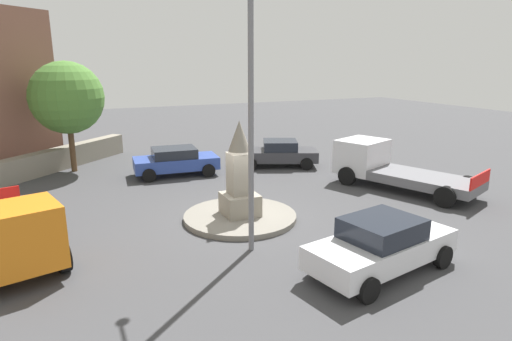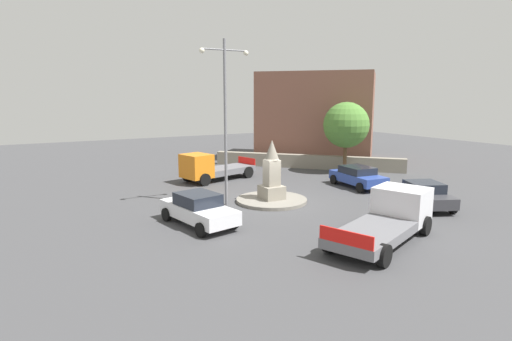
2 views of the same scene
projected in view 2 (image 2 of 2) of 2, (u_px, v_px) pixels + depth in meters
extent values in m
plane|color=#424244|center=(272.00, 202.00, 23.47)|extent=(80.00, 80.00, 0.00)
cylinder|color=gray|center=(272.00, 200.00, 23.45)|extent=(4.03, 4.03, 0.18)
cube|color=gray|center=(272.00, 192.00, 23.37)|extent=(1.20, 1.20, 0.76)
cube|color=gray|center=(272.00, 173.00, 23.17)|extent=(0.76, 0.76, 1.48)
cone|color=gray|center=(272.00, 150.00, 22.94)|extent=(0.83, 0.83, 1.13)
cylinder|color=slate|center=(225.00, 125.00, 22.04)|extent=(0.16, 0.16, 8.89)
cylinder|color=slate|center=(213.00, 49.00, 21.05)|extent=(1.26, 0.08, 0.08)
cylinder|color=slate|center=(235.00, 50.00, 21.65)|extent=(1.26, 0.08, 0.08)
sphere|color=#F2EACC|center=(202.00, 50.00, 20.76)|extent=(0.28, 0.28, 0.28)
sphere|color=#F2EACC|center=(246.00, 53.00, 21.97)|extent=(0.28, 0.28, 0.28)
cube|color=#38383D|center=(422.00, 196.00, 22.34)|extent=(3.32, 4.52, 0.57)
cube|color=#1E232D|center=(424.00, 187.00, 22.13)|extent=(2.23, 2.27, 0.51)
cylinder|color=black|center=(395.00, 195.00, 23.72)|extent=(0.46, 0.67, 0.64)
cylinder|color=black|center=(424.00, 194.00, 23.89)|extent=(0.46, 0.67, 0.64)
cylinder|color=black|center=(419.00, 208.00, 20.88)|extent=(0.46, 0.67, 0.64)
cylinder|color=black|center=(453.00, 207.00, 21.06)|extent=(0.46, 0.67, 0.64)
cube|color=#2D479E|center=(358.00, 178.00, 27.20)|extent=(2.14, 4.18, 0.59)
cube|color=#1E232D|center=(357.00, 170.00, 27.17)|extent=(1.82, 2.21, 0.46)
cylinder|color=black|center=(334.00, 179.00, 28.15)|extent=(0.27, 0.66, 0.64)
cylinder|color=black|center=(355.00, 177.00, 28.88)|extent=(0.27, 0.66, 0.64)
cylinder|color=black|center=(360.00, 188.00, 25.61)|extent=(0.27, 0.66, 0.64)
cylinder|color=black|center=(383.00, 185.00, 26.34)|extent=(0.27, 0.66, 0.64)
cube|color=silver|center=(199.00, 212.00, 19.16)|extent=(2.54, 4.60, 0.63)
cube|color=#1E232D|center=(198.00, 199.00, 19.09)|extent=(1.94, 2.19, 0.55)
cylinder|color=black|center=(233.00, 222.00, 18.62)|extent=(0.34, 0.67, 0.64)
cylinder|color=black|center=(201.00, 230.00, 17.52)|extent=(0.34, 0.67, 0.64)
cylinder|color=black|center=(197.00, 208.00, 20.91)|extent=(0.34, 0.67, 0.64)
cylinder|color=black|center=(166.00, 214.00, 19.80)|extent=(0.34, 0.67, 0.64)
cube|color=orange|center=(196.00, 166.00, 28.16)|extent=(2.09, 2.30, 1.62)
cube|color=slate|center=(228.00, 170.00, 30.16)|extent=(4.25, 2.86, 0.42)
cube|color=red|center=(247.00, 161.00, 31.38)|extent=(0.53, 1.82, 0.50)
cylinder|color=black|center=(205.00, 180.00, 27.58)|extent=(0.88, 0.48, 0.84)
cylinder|color=black|center=(188.00, 176.00, 28.96)|extent=(0.88, 0.48, 0.84)
cylinder|color=black|center=(248.00, 172.00, 30.30)|extent=(0.88, 0.48, 0.84)
cylinder|color=black|center=(231.00, 169.00, 31.68)|extent=(0.88, 0.48, 0.84)
cube|color=silver|center=(401.00, 204.00, 18.28)|extent=(2.46, 2.67, 1.54)
cube|color=slate|center=(371.00, 234.00, 16.05)|extent=(4.84, 3.58, 0.40)
cube|color=red|center=(346.00, 238.00, 14.35)|extent=(0.80, 1.97, 0.50)
cylinder|color=black|center=(378.00, 216.00, 19.13)|extent=(0.88, 0.56, 0.84)
cylinder|color=black|center=(426.00, 226.00, 17.76)|extent=(0.88, 0.56, 0.84)
cylinder|color=black|center=(330.00, 242.00, 15.78)|extent=(0.88, 0.56, 0.84)
cylinder|color=black|center=(384.00, 256.00, 14.41)|extent=(0.88, 0.56, 0.84)
cube|color=gray|center=(307.00, 162.00, 34.40)|extent=(11.53, 11.87, 1.12)
cube|color=brown|center=(318.00, 116.00, 39.38)|extent=(13.47, 13.50, 8.09)
cylinder|color=brown|center=(345.00, 157.00, 32.43)|extent=(0.28, 0.28, 2.49)
sphere|color=#4C7F33|center=(346.00, 125.00, 31.98)|extent=(3.57, 3.57, 3.57)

